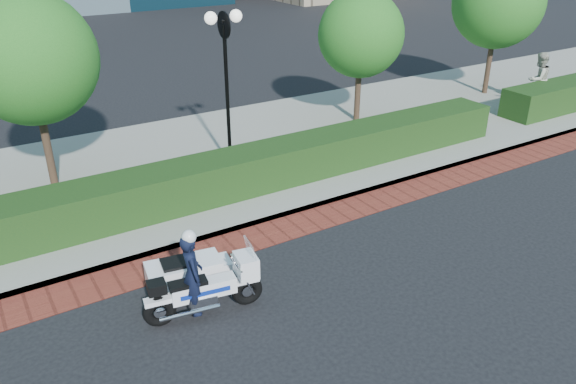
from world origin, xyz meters
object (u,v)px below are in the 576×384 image
lamppost (226,66)px  tree_d (498,3)px  tree_b (30,59)px  tree_c (361,35)px  pedestrian (538,79)px  police_motorcycle (194,278)px

lamppost → tree_d: size_ratio=0.82×
tree_b → tree_c: (10.00, -0.00, -0.39)m
lamppost → pedestrian: size_ratio=2.13×
tree_b → tree_d: size_ratio=0.95×
police_motorcycle → pedestrian: 16.13m
lamppost → tree_b: 4.71m
tree_c → tree_d: (6.50, 0.00, 0.56)m
lamppost → tree_c: (5.50, 1.30, 0.09)m
lamppost → tree_b: (-4.50, 1.30, 0.48)m
lamppost → police_motorcycle: size_ratio=1.93×
lamppost → tree_d: (12.00, 1.30, 0.65)m
police_motorcycle → pedestrian: pedestrian is taller
tree_c → tree_b: bearing=180.0°
tree_c → police_motorcycle: tree_c is taller
tree_d → pedestrian: bearing=-85.3°
lamppost → pedestrian: 12.34m
tree_b → tree_c: 10.01m
lamppost → tree_c: bearing=13.3°
tree_b → police_motorcycle: tree_b is taller
lamppost → police_motorcycle: 6.66m
tree_c → pedestrian: 7.26m
tree_d → lamppost: bearing=-173.8°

